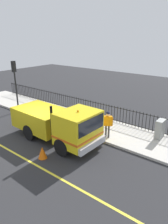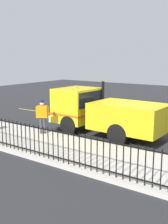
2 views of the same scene
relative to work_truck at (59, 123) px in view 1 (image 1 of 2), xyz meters
The scene contains 9 objects.
ground_plane 2.09m from the work_truck, 108.38° to the left, with size 50.75×50.75×0.00m, color #2B2B2D.
sidewalk_slab 3.62m from the work_truck, 27.80° to the left, with size 3.14×23.07×0.14m, color beige.
lane_marking 3.20m from the work_truck, 147.30° to the left, with size 0.12×20.76×0.01m, color yellow.
work_truck is the anchor object (origin of this frame).
worker_standing 2.85m from the work_truck, 46.35° to the right, with size 0.44×0.53×1.68m.
iron_fence 4.70m from the work_truck, 20.00° to the left, with size 0.04×19.64×1.20m.
traffic_light_near 6.94m from the work_truck, 75.60° to the left, with size 0.32×0.24×4.00m.
utility_cabinet 6.02m from the work_truck, 49.62° to the right, with size 0.75×0.39×1.16m, color gray.
traffic_cone 2.13m from the work_truck, 163.64° to the right, with size 0.46×0.46×0.65m, color orange.
Camera 1 is at (-7.33, -9.62, 6.00)m, focal length 33.40 mm.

